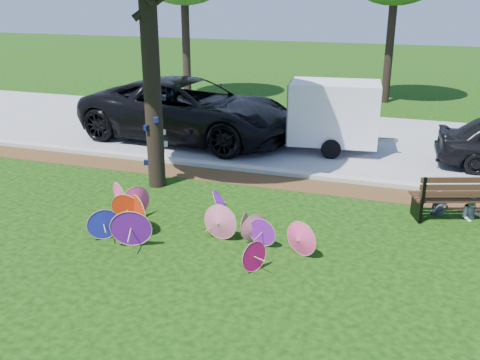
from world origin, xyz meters
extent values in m
plane|color=black|center=(0.00, 0.00, 0.00)|extent=(90.00, 90.00, 0.00)
cube|color=#472D16|center=(0.00, 4.50, 0.01)|extent=(90.00, 1.00, 0.01)
cube|color=#B7B5AD|center=(0.00, 5.20, 0.06)|extent=(90.00, 0.30, 0.12)
cube|color=gray|center=(0.00, 9.35, 0.01)|extent=(90.00, 8.00, 0.01)
cylinder|color=black|center=(-2.24, 3.30, 2.86)|extent=(0.44, 0.44, 5.71)
cone|color=red|center=(-1.28, 0.66, 0.41)|extent=(0.73, 0.58, 0.82)
cone|color=#262CD4|center=(-1.80, 0.05, 0.34)|extent=(0.63, 0.55, 0.69)
cone|color=#C20C56|center=(0.33, 0.99, 0.29)|extent=(0.65, 0.53, 0.57)
cone|color=#C20C56|center=(1.50, -0.21, 0.29)|extent=(0.41, 0.57, 0.59)
cone|color=purple|center=(0.14, 1.87, 0.37)|extent=(0.63, 0.83, 0.69)
cone|color=#CF5D83|center=(1.21, 0.89, 0.31)|extent=(0.51, 0.54, 0.62)
cone|color=#CF5D83|center=(0.46, 0.78, 0.38)|extent=(0.77, 0.24, 0.76)
cone|color=red|center=(-1.63, 0.79, 0.40)|extent=(0.80, 0.26, 0.80)
cone|color=#F83B7F|center=(-2.19, 1.30, 0.39)|extent=(0.76, 0.64, 0.79)
cone|color=#F83B7F|center=(-1.67, 1.19, 0.38)|extent=(0.46, 0.73, 0.76)
cone|color=#CF5D83|center=(0.85, 1.12, 0.26)|extent=(0.10, 0.51, 0.51)
cone|color=purple|center=(-1.08, -0.07, 0.42)|extent=(0.90, 0.57, 0.85)
cone|color=#F83B7F|center=(2.18, 0.60, 0.35)|extent=(0.69, 0.41, 0.71)
cone|color=purple|center=(1.39, 0.81, 0.30)|extent=(0.62, 0.23, 0.61)
imported|color=black|center=(-3.30, 7.80, 1.03)|extent=(7.71, 4.16, 2.06)
cube|color=white|center=(1.59, 7.98, 1.25)|extent=(2.89, 2.02, 2.50)
imported|color=#383B4D|center=(4.77, 3.63, 0.55)|extent=(0.40, 0.27, 1.10)
imported|color=#B1B1BB|center=(5.47, 3.63, 0.56)|extent=(0.64, 0.55, 1.11)
cylinder|color=black|center=(-6.20, 14.18, 2.50)|extent=(0.36, 0.36, 5.00)
cylinder|color=black|center=(2.57, 16.57, 2.50)|extent=(0.36, 0.36, 5.00)
camera|label=1|loc=(4.07, -8.53, 4.88)|focal=40.00mm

